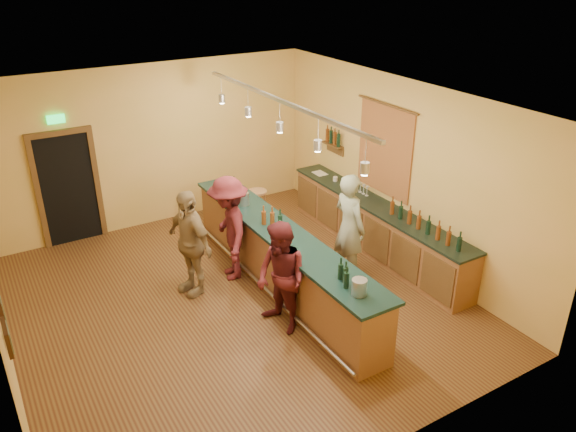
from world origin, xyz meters
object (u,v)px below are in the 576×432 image
bartender (349,227)px  customer_c (229,229)px  customer_a (281,278)px  customer_b (190,243)px  back_counter (376,227)px  bar_stool (257,197)px  tasting_bar (281,255)px

bartender → customer_c: (-1.71, 1.02, -0.03)m
customer_a → customer_c: (0.00, 1.71, 0.06)m
customer_a → customer_b: 1.77m
back_counter → bartender: bearing=-154.7°
bartender → bar_stool: bearing=6.2°
tasting_bar → customer_b: (-1.29, 0.65, 0.28)m
customer_b → bar_stool: bearing=113.9°
tasting_bar → customer_c: bearing=126.4°
back_counter → customer_b: customer_b is taller
customer_a → bar_stool: customer_a is taller
back_counter → customer_a: 2.94m
tasting_bar → bar_stool: 2.33m
back_counter → bartender: (-0.97, -0.46, 0.45)m
bartender → bar_stool: bartender is taller
customer_a → customer_c: customer_c is taller
customer_c → bar_stool: size_ratio=2.33×
back_counter → tasting_bar: tasting_bar is taller
back_counter → bar_stool: (-1.38, 2.02, 0.15)m
tasting_bar → customer_c: size_ratio=2.82×
back_counter → bar_stool: back_counter is taller
customer_b → bar_stool: size_ratio=2.29×
bartender → customer_c: bearing=55.9°
customer_c → bar_stool: bearing=152.7°
back_counter → tasting_bar: bearing=-175.1°
customer_b → tasting_bar: bearing=50.0°
bar_stool → customer_b: bearing=-142.7°
bartender → customer_a: 1.84m
bar_stool → bartender: bearing=-80.7°
customer_a → bartender: bearing=103.6°
customer_c → customer_b: bearing=-67.9°
customer_b → bar_stool: customer_b is taller
customer_a → customer_b: customer_b is taller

